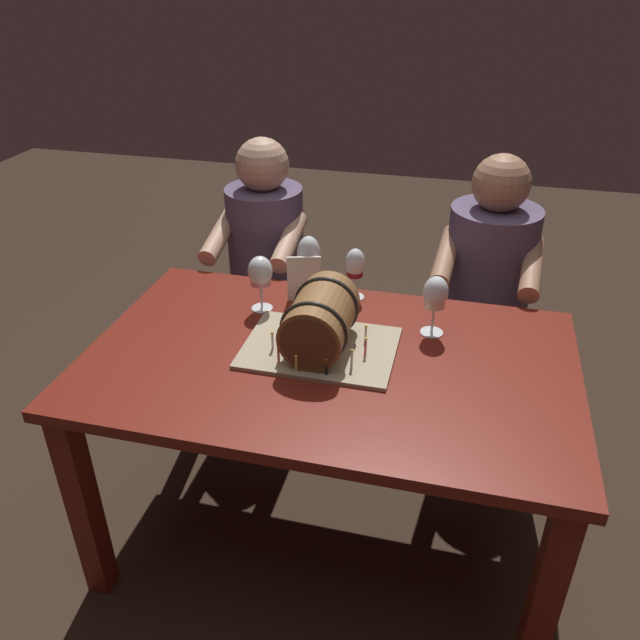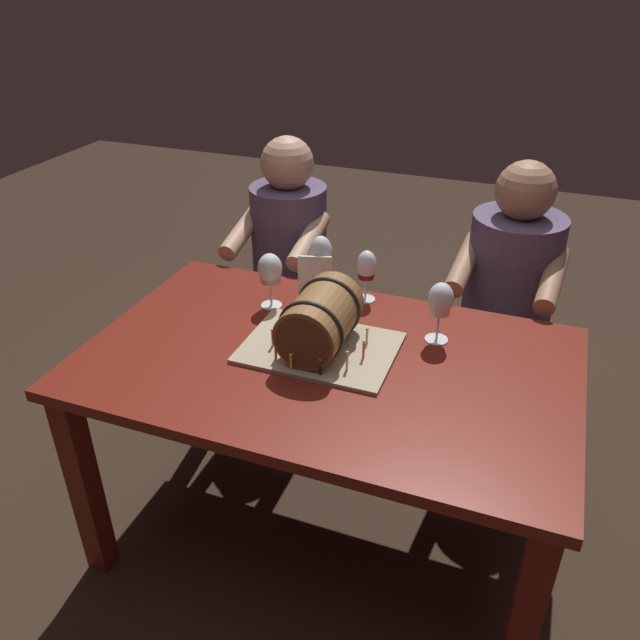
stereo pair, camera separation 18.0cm
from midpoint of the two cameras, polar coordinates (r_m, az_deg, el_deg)
ground_plane at (r=2.30m, az=-1.69°, el=-18.59°), size 8.00×8.00×0.00m
dining_table at (r=1.88m, az=-1.97°, el=-6.10°), size 1.40×0.86×0.73m
barrel_cake at (r=1.80m, az=-2.85°, el=-0.41°), size 0.44×0.32×0.20m
wine_glass_red at (r=2.07m, az=0.76°, el=4.84°), size 0.07×0.07×0.18m
wine_glass_rose at (r=2.01m, az=-7.95°, el=4.08°), size 0.08×0.08×0.19m
wine_glass_empty at (r=2.08m, az=-3.51°, el=5.85°), size 0.08×0.08×0.21m
wine_glass_white at (r=1.88m, az=7.68°, el=2.15°), size 0.07×0.07×0.19m
menu_card at (r=2.07m, az=-3.94°, el=3.66°), size 0.11×0.04×0.16m
person_seated_left at (r=2.66m, az=-6.67°, el=2.67°), size 0.35×0.45×1.14m
person_seated_right at (r=2.51m, az=12.42°, el=0.61°), size 0.38×0.48×1.14m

